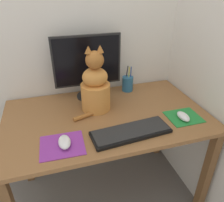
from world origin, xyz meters
name	(u,v)px	position (x,y,z in m)	size (l,w,h in m)	color
ground_plane	(108,193)	(0.00, 0.00, 0.00)	(12.00, 12.00, 0.00)	slate
wall_back	(89,12)	(0.00, 0.38, 1.25)	(7.00, 0.04, 2.50)	silver
wall_side_right	(215,16)	(0.63, 0.00, 1.25)	(0.04, 7.00, 2.50)	silver
desk	(107,128)	(0.00, 0.00, 0.62)	(1.21, 0.71, 0.72)	brown
monitor	(87,65)	(-0.05, 0.26, 0.95)	(0.44, 0.17, 0.42)	black
keyboard	(131,132)	(0.07, -0.22, 0.73)	(0.43, 0.18, 0.02)	black
mousepad_left	(62,145)	(-0.28, -0.21, 0.72)	(0.22, 0.19, 0.00)	purple
mousepad_right	(184,117)	(0.43, -0.16, 0.72)	(0.19, 0.17, 0.00)	#238438
computer_mouse_left	(65,142)	(-0.27, -0.21, 0.74)	(0.06, 0.11, 0.04)	white
computer_mouse_right	(183,116)	(0.41, -0.18, 0.74)	(0.06, 0.10, 0.03)	white
cat	(95,87)	(-0.04, 0.08, 0.87)	(0.25, 0.21, 0.40)	#D6893D
pen_cup	(128,83)	(0.23, 0.27, 0.77)	(0.08, 0.08, 0.18)	#286089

